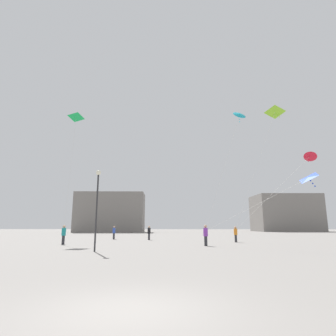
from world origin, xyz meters
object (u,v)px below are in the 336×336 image
person_in_blue (114,232)px  kite_crimson_diamond (310,156)px  person_in_purple (206,234)px  kite_cyan_diamond (239,115)px  person_in_teal (64,234)px  kite_cobalt_delta (307,179)px  person_in_black (149,232)px  building_centre_hall (285,213)px  kite_emerald_delta (76,119)px  lamppost_east (97,197)px  kite_lime_delta (274,114)px  building_left_hall (111,213)px  person_in_orange (236,233)px

person_in_blue → kite_crimson_diamond: kite_crimson_diamond is taller
person_in_purple → kite_cyan_diamond: 12.46m
person_in_teal → kite_cobalt_delta: size_ratio=0.25×
person_in_purple → kite_cobalt_delta: bearing=173.8°
person_in_teal → person_in_black: bearing=169.5°
person_in_blue → building_centre_hall: building_centre_hall is taller
kite_emerald_delta → lamppost_east: (7.10, -12.79, -11.15)m
kite_lime_delta → kite_crimson_diamond: bearing=18.8°
person_in_black → kite_cyan_diamond: (10.14, -9.35, 11.84)m
building_left_hall → lamppost_east: bearing=-76.8°
person_in_blue → kite_lime_delta: (19.23, -9.09, 12.68)m
kite_emerald_delta → building_left_hall: size_ratio=0.73×
person_in_black → kite_emerald_delta: kite_emerald_delta is taller
person_in_teal → building_left_hall: size_ratio=0.09×
person_in_teal → building_left_hall: 53.50m
kite_lime_delta → building_left_hall: kite_lime_delta is taller
person_in_blue → person_in_teal: bearing=-84.9°
person_in_teal → lamppost_east: (5.42, -7.56, 2.78)m
kite_lime_delta → building_centre_hall: (23.71, 65.44, -7.82)m
person_in_blue → lamppost_east: lamppost_east is taller
kite_cobalt_delta → building_centre_hall: (25.00, 74.55, 0.79)m
person_in_orange → lamppost_east: bearing=56.3°
person_in_teal → kite_cobalt_delta: 22.03m
building_centre_hall → lamppost_east: (-39.91, -74.63, -2.02)m
kite_crimson_diamond → kite_cobalt_delta: kite_crimson_diamond is taller
person_in_black → kite_cobalt_delta: size_ratio=0.24×
person_in_blue → kite_emerald_delta: size_ratio=0.12×
person_in_orange → person_in_black: bearing=-13.7°
person_in_black → person_in_purple: (6.30, -10.54, 0.05)m
person_in_teal → lamppost_east: size_ratio=0.32×
person_in_purple → kite_cyan_diamond: (3.84, 1.19, 11.79)m
person_in_black → lamppost_east: lamppost_east is taller
kite_cobalt_delta → person_in_black: bearing=128.3°
person_in_orange → building_left_hall: building_left_hall is taller
person_in_purple → building_centre_hall: 75.72m
kite_cobalt_delta → person_in_orange: bearing=104.1°
kite_emerald_delta → lamppost_east: kite_emerald_delta is taller
person_in_black → building_centre_hall: (38.01, 58.05, 4.85)m
person_in_orange → person_in_blue: size_ratio=0.99×
building_left_hall → person_in_purple: bearing=-67.6°
person_in_teal → kite_emerald_delta: 14.98m
kite_cobalt_delta → person_in_blue: bearing=134.6°
person_in_orange → person_in_purple: bearing=68.7°
person_in_black → lamppost_east: (-1.90, -16.58, 2.82)m
kite_emerald_delta → kite_lime_delta: (23.31, -3.60, -1.31)m
person_in_blue → building_centre_hall: bearing=70.4°
kite_cyan_diamond → kite_emerald_delta: kite_emerald_delta is taller
person_in_teal → person_in_purple: bearing=112.2°
kite_crimson_diamond → building_left_hall: 60.40m
kite_emerald_delta → building_left_hall: kite_emerald_delta is taller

